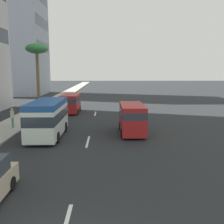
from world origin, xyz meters
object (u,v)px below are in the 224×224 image
at_px(van_lead, 132,117).
at_px(pedestrian_mid_block, 12,117).
at_px(minibus_second, 48,117).
at_px(van_third, 71,102).
at_px(palm_tree, 37,52).
at_px(pedestrian_near_lamp, 40,104).

bearing_deg(van_lead, pedestrian_mid_block, 79.93).
distance_m(van_lead, pedestrian_mid_block, 10.99).
xyz_separation_m(minibus_second, van_third, (12.25, -0.16, -0.27)).
bearing_deg(minibus_second, palm_tree, -162.82).
relative_size(van_lead, van_third, 0.99).
xyz_separation_m(van_lead, van_third, (11.26, 6.76, -0.09)).
distance_m(van_lead, van_third, 13.13).
height_order(van_third, palm_tree, palm_tree).
bearing_deg(minibus_second, van_third, 179.27).
xyz_separation_m(pedestrian_mid_block, palm_tree, (10.32, 0.19, 6.50)).
distance_m(pedestrian_mid_block, palm_tree, 12.20).
height_order(pedestrian_near_lamp, pedestrian_mid_block, pedestrian_mid_block).
height_order(minibus_second, pedestrian_near_lamp, minibus_second).
bearing_deg(pedestrian_mid_block, palm_tree, -113.71).
bearing_deg(van_third, palm_tree, -103.05).
height_order(van_lead, van_third, van_lead).
xyz_separation_m(van_lead, minibus_second, (-0.99, 6.92, 0.18)).
relative_size(van_lead, palm_tree, 0.57).
bearing_deg(pedestrian_near_lamp, pedestrian_mid_block, -91.57).
distance_m(minibus_second, pedestrian_near_lamp, 13.28).
distance_m(van_third, pedestrian_near_lamp, 3.98).
height_order(minibus_second, palm_tree, palm_tree).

